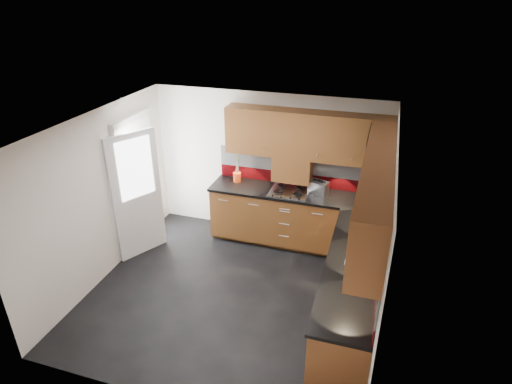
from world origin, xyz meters
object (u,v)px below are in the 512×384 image
(gas_hob, at_px, (289,191))
(food_processor, at_px, (361,225))
(toaster, at_px, (319,187))
(utensil_pot, at_px, (237,176))

(gas_hob, height_order, food_processor, food_processor)
(toaster, bearing_deg, food_processor, -54.29)
(gas_hob, distance_m, food_processor, 1.48)
(utensil_pot, xyz_separation_m, food_processor, (2.07, -1.05, 0.03))
(utensil_pot, relative_size, food_processor, 1.65)
(gas_hob, bearing_deg, food_processor, -38.15)
(gas_hob, xyz_separation_m, food_processor, (1.16, -0.91, 0.11))
(food_processor, bearing_deg, utensil_pot, 153.09)
(toaster, relative_size, food_processor, 1.21)
(utensil_pot, bearing_deg, food_processor, -26.91)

